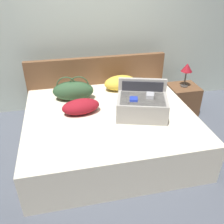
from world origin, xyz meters
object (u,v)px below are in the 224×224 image
Objects in this scene: bed at (110,130)px; table_lamp at (187,69)px; hard_case_large at (142,105)px; duffel_bag at (73,90)px; pillow_near_headboard at (81,107)px; nightstand at (182,99)px; pillow_center_head at (120,83)px.

bed is 5.56× the size of table_lamp.
duffel_bag is (-0.75, 0.57, -0.01)m from hard_case_large.
duffel_bag reaches higher than pillow_near_headboard.
nightstand is at bearing 18.00° from pillow_near_headboard.
hard_case_large is 0.95m from duffel_bag.
duffel_bag is (-0.39, 0.47, 0.38)m from bed.
pillow_near_headboard is at bearing 164.67° from bed.
duffel_bag is 1.55× the size of table_lamp.
pillow_near_headboard is at bearing -162.00° from table_lamp.
pillow_near_headboard is at bearing -81.21° from duffel_bag.
hard_case_large is 1.18m from table_lamp.
nightstand is at bearing 55.06° from hard_case_large.
hard_case_large reaches higher than duffel_bag.
hard_case_large is at bearing -84.16° from pillow_center_head.
bed is 3.59× the size of duffel_bag.
nightstand is (0.92, 0.72, -0.41)m from hard_case_large.
bed is 1.43m from nightstand.
nightstand is at bearing 5.14° from duffel_bag.
duffel_bag reaches higher than bed.
nightstand is 0.51m from table_lamp.
duffel_bag is 1.24× the size of nightstand.
table_lamp is (1.29, 0.62, 0.49)m from bed.
hard_case_large is 0.75m from pillow_center_head.
hard_case_large is at bearing -37.27° from duffel_bag.
pillow_center_head is (0.29, 0.64, 0.35)m from bed.
hard_case_large is 1.49× the size of pillow_near_headboard.
bed is 0.78m from pillow_center_head.
bed is 2.98× the size of hard_case_large.
bed is 1.51m from table_lamp.
pillow_near_headboard is at bearing -138.54° from pillow_center_head.
nightstand is 1.24× the size of table_lamp.
pillow_center_head is 1.03× the size of nightstand.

